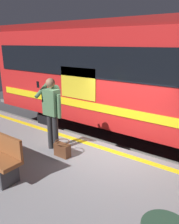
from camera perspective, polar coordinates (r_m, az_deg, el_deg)
ground_plane at (r=6.44m, az=5.92°, el=-15.39°), size 24.30×24.30×0.00m
platform at (r=4.91m, az=-6.30°, el=-21.08°), size 14.69×3.88×0.86m
safety_line at (r=5.78m, az=4.66°, el=-9.52°), size 14.40×0.16×0.01m
track_rail_near at (r=7.48m, az=11.40°, el=-10.00°), size 19.10×0.08×0.16m
track_rail_far at (r=8.69m, az=15.46°, el=-6.30°), size 19.10×0.08×0.16m
train_carriage at (r=7.21m, az=18.79°, el=8.74°), size 12.67×2.97×3.93m
passenger at (r=5.50m, az=-9.53°, el=0.89°), size 0.57×0.55×1.82m
handbag at (r=5.44m, az=-6.93°, el=-9.40°), size 0.39×0.35×0.38m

